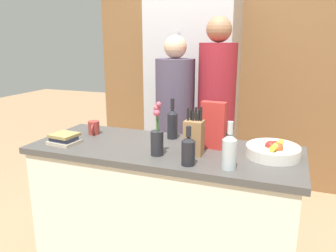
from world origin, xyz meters
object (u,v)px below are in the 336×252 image
(cereal_box, at_px, (213,125))
(bottle_vinegar, at_px, (229,150))
(bottle_oil, at_px, (172,123))
(refrigerator, at_px, (193,96))
(fruit_bowl, at_px, (273,150))
(bottle_wine, at_px, (188,150))
(coffee_mug, at_px, (94,128))
(person_at_sink, at_px, (175,120))
(knife_block, at_px, (194,137))
(person_in_blue, at_px, (216,110))
(flower_vase, at_px, (157,138))
(book_stack, at_px, (64,139))

(cereal_box, relative_size, bottle_vinegar, 1.15)
(cereal_box, bearing_deg, bottle_oil, 159.93)
(refrigerator, bearing_deg, fruit_bowl, -57.05)
(refrigerator, bearing_deg, cereal_box, -68.71)
(bottle_oil, xyz_separation_m, bottle_wine, (0.25, -0.44, -0.02))
(cereal_box, distance_m, coffee_mug, 0.89)
(bottle_oil, bearing_deg, person_at_sink, 107.37)
(refrigerator, relative_size, knife_block, 6.86)
(fruit_bowl, relative_size, person_at_sink, 0.19)
(bottle_oil, height_order, person_at_sink, person_at_sink)
(coffee_mug, relative_size, person_in_blue, 0.07)
(flower_vase, distance_m, bottle_vinegar, 0.44)
(book_stack, bearing_deg, bottle_oil, 30.58)
(fruit_bowl, relative_size, bottle_oil, 1.11)
(cereal_box, bearing_deg, bottle_vinegar, -62.82)
(book_stack, bearing_deg, knife_block, 6.26)
(cereal_box, height_order, bottle_vinegar, cereal_box)
(coffee_mug, relative_size, bottle_vinegar, 0.45)
(knife_block, bearing_deg, bottle_wine, -83.96)
(knife_block, bearing_deg, coffee_mug, 167.74)
(coffee_mug, distance_m, person_at_sink, 0.75)
(cereal_box, relative_size, person_in_blue, 0.17)
(bottle_wine, bearing_deg, cereal_box, 79.77)
(book_stack, distance_m, bottle_wine, 0.88)
(fruit_bowl, distance_m, knife_block, 0.47)
(book_stack, xyz_separation_m, person_at_sink, (0.46, 0.90, -0.03))
(cereal_box, bearing_deg, refrigerator, 111.29)
(refrigerator, distance_m, coffee_mug, 1.36)
(cereal_box, relative_size, bottle_oil, 1.06)
(cereal_box, distance_m, bottle_oil, 0.33)
(cereal_box, height_order, bottle_wine, cereal_box)
(person_at_sink, bearing_deg, bottle_wine, -49.86)
(bottle_vinegar, bearing_deg, knife_block, 148.19)
(knife_block, height_order, bottle_vinegar, knife_block)
(bottle_oil, xyz_separation_m, person_in_blue, (0.17, 0.60, -0.02))
(refrigerator, bearing_deg, bottle_vinegar, -67.56)
(knife_block, height_order, coffee_mug, knife_block)
(person_at_sink, distance_m, person_in_blue, 0.36)
(book_stack, distance_m, person_at_sink, 1.01)
(bottle_wine, height_order, person_in_blue, person_in_blue)
(refrigerator, bearing_deg, bottle_oil, -80.44)
(person_at_sink, bearing_deg, book_stack, -100.18)
(person_in_blue, bearing_deg, bottle_vinegar, -64.77)
(knife_block, xyz_separation_m, cereal_box, (0.08, 0.16, 0.04))
(fruit_bowl, height_order, bottle_wine, bottle_wine)
(fruit_bowl, bearing_deg, bottle_vinegar, -128.04)
(coffee_mug, distance_m, person_in_blue, 1.02)
(knife_block, distance_m, coffee_mug, 0.83)
(fruit_bowl, distance_m, flower_vase, 0.68)
(bottle_vinegar, distance_m, person_in_blue, 1.06)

